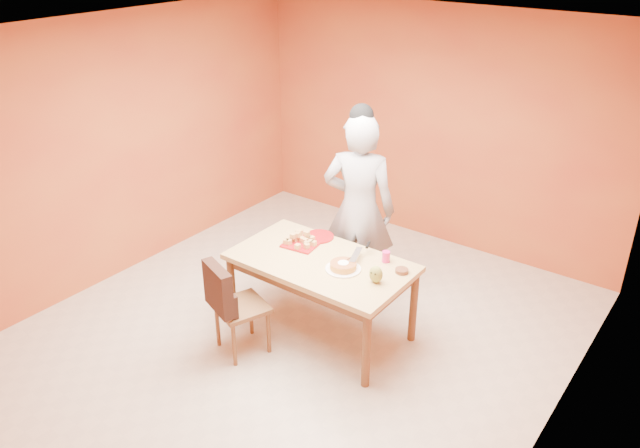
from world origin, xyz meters
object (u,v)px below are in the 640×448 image
Objects in this scene: person at (359,210)px; pastry_platter at (302,244)px; red_dinner_plate at (319,237)px; checker_tin at (402,271)px; dining_table at (321,269)px; dining_chair at (240,306)px; egg_ornament at (376,274)px; magenta_glass at (386,257)px; sponge_cake at (343,266)px.

pastry_platter is at bearing 46.58° from person.
checker_tin reaches higher than red_dinner_plate.
dining_table is 0.78m from dining_chair.
magenta_glass is at bearing 130.55° from egg_ornament.
person is 19.18× the size of magenta_glass.
egg_ornament reaches higher than red_dinner_plate.
person is 1.01m from egg_ornament.
red_dinner_plate is (0.04, 0.21, -0.00)m from pastry_platter.
sponge_cake reaches higher than dining_table.
magenta_glass is 0.22m from checker_tin.
person is 6.86× the size of red_dinner_plate.
egg_ornament is (0.58, -0.03, 0.17)m from dining_table.
sponge_cake is (0.57, -0.15, 0.03)m from pastry_platter.
person is 0.70m from magenta_glass.
sponge_cake is at bearing -4.36° from dining_table.
dining_chair reaches higher than checker_tin.
egg_ornament is at bearing -109.82° from checker_tin.
dining_table is 0.83× the size of person.
magenta_glass is 0.88× the size of checker_tin.
person is 6.33× the size of pastry_platter.
dining_table is 0.78m from person.
egg_ornament is at bearing -23.36° from red_dinner_plate.
dining_chair reaches higher than pastry_platter.
egg_ornament reaches higher than checker_tin.
magenta_glass is at bearing 12.98° from pastry_platter.
pastry_platter is 1.00m from checker_tin.
dining_table is at bearing -159.90° from egg_ornament.
dining_chair is at bearing -136.17° from sponge_cake.
sponge_cake is 0.40m from magenta_glass.
person is 0.66m from pastry_platter.
person reaches higher than checker_tin.
pastry_platter is 1.33× the size of sponge_cake.
egg_ornament is 0.29m from checker_tin.
egg_ornament is (0.33, -0.01, 0.04)m from sponge_cake.
person reaches higher than pastry_platter.
pastry_platter is at bearing -167.02° from magenta_glass.
magenta_glass reaches higher than checker_tin.
dining_table is at bearing -160.84° from checker_tin.
checker_tin is at bearing 59.56° from dining_chair.
checker_tin is at bearing -21.37° from magenta_glass.
dining_chair is at bearing 55.43° from person.
red_dinner_plate is at bearing 128.78° from dining_table.
dining_table is 7.00× the size of sponge_cake.
pastry_platter is 0.59m from sponge_cake.
pastry_platter is 0.81m from magenta_glass.
sponge_cake is at bearing 64.22° from dining_chair.
red_dinner_plate is (0.12, 0.98, 0.30)m from dining_chair.
magenta_glass is at bearing 158.63° from checker_tin.
magenta_glass is (0.55, -0.40, -0.15)m from person.
dining_chair is 1.34m from magenta_glass.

